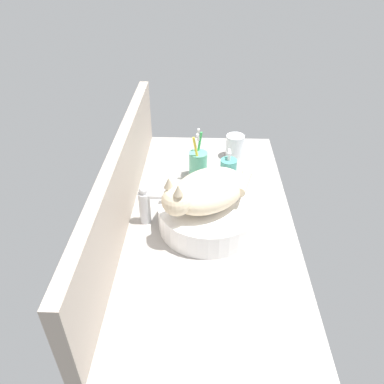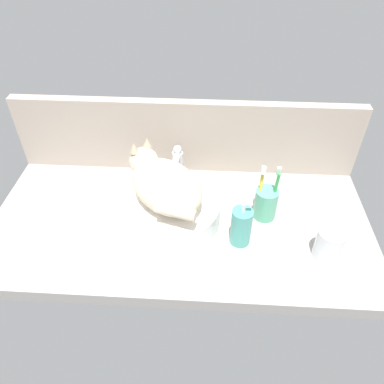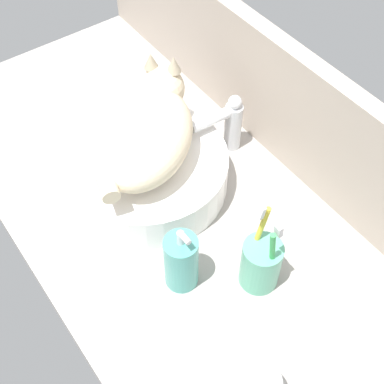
% 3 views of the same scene
% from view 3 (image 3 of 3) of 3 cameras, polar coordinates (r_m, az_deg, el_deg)
% --- Properties ---
extents(ground_plane, '(1.15, 0.57, 0.04)m').
position_cam_3_polar(ground_plane, '(1.07, -3.19, -0.90)').
color(ground_plane, '#9E9993').
extents(backsplash_panel, '(1.15, 0.04, 0.26)m').
position_cam_3_polar(backsplash_panel, '(1.08, 8.38, 10.52)').
color(backsplash_panel, '#AD9E8E').
rests_on(backsplash_panel, ground_plane).
extents(sink_basin, '(0.31, 0.31, 0.08)m').
position_cam_3_polar(sink_basin, '(1.04, -4.73, 2.21)').
color(sink_basin, white).
rests_on(sink_basin, ground_plane).
extents(cat, '(0.29, 0.30, 0.14)m').
position_cam_3_polar(cat, '(0.98, -4.91, 6.51)').
color(cat, beige).
rests_on(cat, sink_basin).
extents(faucet, '(0.04, 0.12, 0.14)m').
position_cam_3_polar(faucet, '(1.09, 3.95, 7.42)').
color(faucet, silver).
rests_on(faucet, ground_plane).
extents(soap_dispenser, '(0.06, 0.06, 0.15)m').
position_cam_3_polar(soap_dispenser, '(0.90, -1.15, -7.41)').
color(soap_dispenser, teal).
rests_on(soap_dispenser, ground_plane).
extents(toothbrush_cup, '(0.07, 0.07, 0.19)m').
position_cam_3_polar(toothbrush_cup, '(0.91, 7.36, -7.53)').
color(toothbrush_cup, '#5BB28E').
rests_on(toothbrush_cup, ground_plane).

